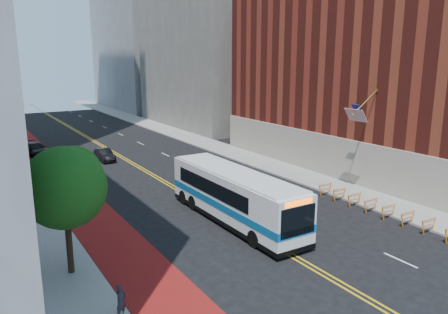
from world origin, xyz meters
The scene contains 16 objects.
ground centered at (0.00, 0.00, 0.00)m, with size 160.00×160.00×0.00m, color black.
sidewalk_left centered at (-12.00, 30.00, 0.07)m, with size 4.00×140.00×0.15m, color gray.
sidewalk_right centered at (12.00, 30.00, 0.07)m, with size 4.00×140.00×0.15m, color gray.
bus_lane_paint centered at (-8.10, 30.00, 0.00)m, with size 3.60×140.00×0.01m, color maroon.
center_line_inner centered at (-0.18, 30.00, 0.00)m, with size 0.14×140.00×0.01m, color gold.
center_line_outer centered at (0.18, 30.00, 0.00)m, with size 0.14×140.00×0.01m, color gold.
lane_dashes centered at (4.80, 38.00, 0.01)m, with size 0.14×98.20×0.01m.
brick_building centered at (21.93, 12.00, 10.96)m, with size 18.73×36.00×22.00m.
midrise_right_near centered at (23.00, 48.00, 20.00)m, with size 18.00×26.00×40.00m, color slate.
construction_barriers centered at (9.60, 3.42, 0.68)m, with size 1.42×10.91×1.00m.
street_tree centered at (-11.24, 6.04, 4.91)m, with size 4.20×4.20×6.70m.
transit_bus centered at (0.09, 8.02, 1.87)m, with size 2.91×13.07×3.59m.
car_a centered at (-9.30, 25.04, 0.73)m, with size 1.72×4.28×1.46m, color black.
car_b centered at (-2.13, 30.68, 0.65)m, with size 1.37×3.94×1.30m, color black.
car_c centered at (-8.18, 37.29, 0.75)m, with size 2.10×5.16×1.50m, color black.
pedestrian centered at (-10.40, 0.63, 0.92)m, with size 0.56×0.37×1.54m, color black.
Camera 1 is at (-15.47, -16.01, 11.13)m, focal length 35.00 mm.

